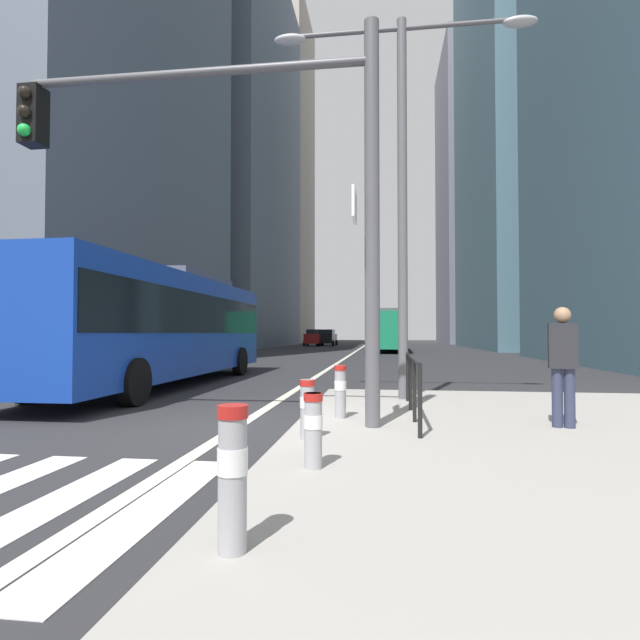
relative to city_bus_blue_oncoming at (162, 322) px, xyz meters
name	(u,v)px	position (x,y,z in m)	size (l,w,h in m)	color
ground_plane	(343,360)	(4.00, 14.55, -1.84)	(160.00, 160.00, 0.00)	#28282B
median_island	(626,442)	(9.50, -6.45, -1.76)	(9.00, 10.00, 0.15)	gray
crosswalk_stripes	(4,504)	(3.00, -9.45, -1.83)	(6.75, 3.20, 0.01)	silver
lane_centre_line	(354,353)	(4.00, 24.55, -1.83)	(0.20, 80.00, 0.01)	beige
office_tower_left_mid	(222,157)	(-12.00, 40.57, 19.86)	(13.78, 25.28, 43.39)	slate
office_tower_left_far	(271,177)	(-12.00, 64.84, 25.20)	(12.24, 16.45, 54.07)	gray
office_tower_right_mid	(532,82)	(21.00, 37.41, 24.73)	(12.00, 22.67, 53.13)	slate
office_tower_right_far	(484,198)	(21.00, 61.28, 19.62)	(12.39, 17.20, 42.91)	slate
city_bus_blue_oncoming	(162,322)	(0.00, 0.00, 0.00)	(2.71, 11.76, 3.40)	#14389E
sedan_white_oncoming	(82,350)	(-3.14, 1.07, -0.85)	(2.15, 4.35, 1.94)	silver
city_bus_red_receding	(390,329)	(6.79, 27.71, 0.00)	(2.92, 11.82, 3.40)	#198456
car_oncoming_mid	(327,337)	(-0.43, 45.15, -0.85)	(2.18, 4.26, 1.94)	black
car_receding_near	(389,337)	(6.96, 52.51, -0.85)	(2.18, 4.44, 1.94)	#232838
car_receding_far	(398,337)	(8.04, 50.00, -0.85)	(2.18, 4.53, 1.94)	silver
car_oncoming_far	(314,338)	(-1.89, 43.86, -0.85)	(2.10, 4.27, 1.94)	maroon
traffic_signal_gantry	(247,164)	(4.28, -6.23, 2.25)	(5.74, 0.65, 6.00)	#515156
street_lamp_post	(402,154)	(6.73, -3.05, 3.45)	(5.50, 0.32, 8.00)	#56565B
bollard_front	(233,470)	(5.40, -10.45, -1.18)	(0.20, 0.20, 0.91)	#99999E
bollard_left	(313,426)	(5.63, -8.50, -1.26)	(0.20, 0.20, 0.76)	#99999E
bollard_right	(307,406)	(5.36, -7.18, -1.26)	(0.20, 0.20, 0.77)	#99999E
bollard_back	(340,389)	(5.64, -5.53, -1.22)	(0.20, 0.20, 0.84)	#99999E
pedestrian_railing	(412,373)	(6.80, -5.15, -0.98)	(0.06, 3.57, 0.98)	black
pedestrian_waiting	(563,360)	(8.90, -5.91, -0.72)	(0.42, 0.32, 1.74)	#2D334C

